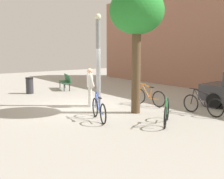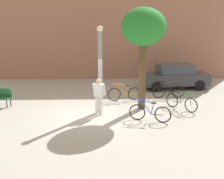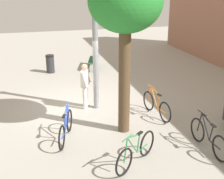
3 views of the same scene
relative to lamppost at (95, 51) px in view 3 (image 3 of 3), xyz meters
name	(u,v)px [view 3 (image 3 of 3)]	position (x,y,z in m)	size (l,w,h in m)	color
ground_plane	(78,106)	(-0.34, -0.62, -2.11)	(36.00, 36.00, 0.00)	#A8A399
lamppost	(95,51)	(0.00, 0.00, 0.00)	(0.28, 0.28, 3.98)	gray
person_by_lamppost	(85,83)	(-0.07, -0.39, -1.15)	(0.63, 0.45, 1.67)	white
park_bench	(95,58)	(-5.24, 1.09, -1.57)	(1.67, 0.91, 0.92)	#236038
plaza_tree	(125,5)	(2.00, 0.42, 1.69)	(2.08, 2.08, 4.80)	brown
bicycle_black	(208,138)	(3.75, 2.30, -1.73)	(1.81, 0.09, 0.97)	black
bicycle_green	(136,151)	(3.89, 0.15, -1.73)	(1.17, 1.45, 0.97)	black
bicycle_orange	(156,105)	(1.25, 1.83, -1.73)	(1.80, 0.29, 0.97)	black
bicycle_blue	(66,128)	(2.11, -1.39, -1.73)	(1.73, 0.63, 0.97)	black
trash_bin	(50,64)	(-5.04, -1.25, -1.66)	(0.43, 0.43, 0.91)	#2D2D33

